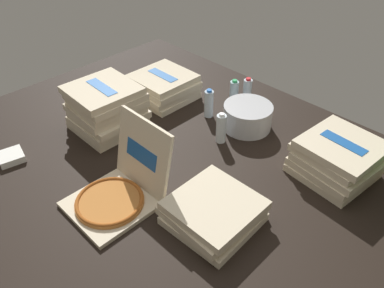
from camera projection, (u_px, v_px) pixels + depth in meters
name	position (u px, v px, depth m)	size (l,w,h in m)	color
ground_plane	(182.00, 173.00, 2.24)	(3.20, 2.40, 0.02)	black
open_pizza_box	(119.00, 189.00, 2.01)	(0.40, 0.49, 0.42)	beige
pizza_stack_right_near	(164.00, 87.00, 2.86)	(0.42, 0.42, 0.18)	beige
pizza_stack_left_far	(337.00, 158.00, 2.16)	(0.47, 0.46, 0.23)	beige
pizza_stack_center_far	(213.00, 212.00, 1.90)	(0.43, 0.42, 0.13)	beige
pizza_stack_center_near	(106.00, 108.00, 2.50)	(0.43, 0.44, 0.32)	beige
ice_bucket	(247.00, 117.00, 2.55)	(0.32, 0.32, 0.16)	#B7BABF
water_bottle_0	(234.00, 94.00, 2.76)	(0.06, 0.06, 0.21)	silver
water_bottle_1	(221.00, 128.00, 2.41)	(0.06, 0.06, 0.21)	white
water_bottle_2	(209.00, 104.00, 2.65)	(0.06, 0.06, 0.21)	silver
water_bottle_3	(247.00, 92.00, 2.78)	(0.06, 0.06, 0.21)	silver
napkin_pile	(11.00, 157.00, 2.31)	(0.14, 0.14, 0.04)	white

